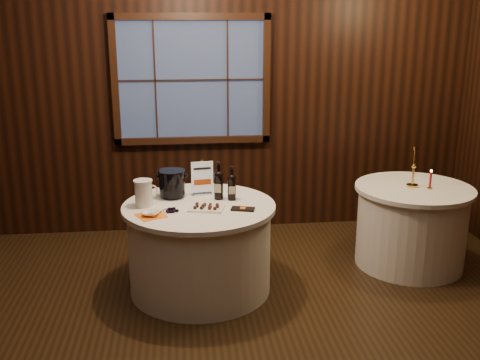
{
  "coord_description": "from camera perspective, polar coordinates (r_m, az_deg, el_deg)",
  "views": [
    {
      "loc": [
        -0.15,
        -3.45,
        2.26
      ],
      "look_at": [
        0.33,
        0.9,
        1.0
      ],
      "focal_mm": 42.0,
      "sensor_mm": 36.0,
      "label": 1
    }
  ],
  "objects": [
    {
      "name": "grape_bunch",
      "position": [
        4.52,
        -6.95,
        -3.06
      ],
      "size": [
        0.16,
        0.06,
        0.04
      ],
      "rotation": [
        0.0,
        0.0,
        0.05
      ],
      "color": "black",
      "rests_on": "main_table"
    },
    {
      "name": "brass_candlestick",
      "position": [
        5.38,
        17.2,
        0.76
      ],
      "size": [
        0.11,
        0.11,
        0.38
      ],
      "color": "gold",
      "rests_on": "side_table"
    },
    {
      "name": "chocolate_box",
      "position": [
        4.55,
        0.29,
        -2.96
      ],
      "size": [
        0.21,
        0.14,
        0.02
      ],
      "primitive_type": "cube",
      "rotation": [
        0.0,
        0.0,
        -0.26
      ],
      "color": "black",
      "rests_on": "main_table"
    },
    {
      "name": "cracker_bowl",
      "position": [
        4.46,
        -9.04,
        -3.37
      ],
      "size": [
        0.16,
        0.16,
        0.03
      ],
      "primitive_type": "imported",
      "rotation": [
        0.0,
        0.0,
        -0.17
      ],
      "color": "white",
      "rests_on": "orange_napkin"
    },
    {
      "name": "back_wall",
      "position": [
        5.97,
        -4.92,
        9.11
      ],
      "size": [
        6.0,
        0.1,
        3.0
      ],
      "color": "black",
      "rests_on": "ground"
    },
    {
      "name": "sign_stand",
      "position": [
        4.92,
        -3.87,
        -0.31
      ],
      "size": [
        0.19,
        0.12,
        0.31
      ],
      "rotation": [
        0.0,
        0.0,
        0.15
      ],
      "color": "silver",
      "rests_on": "main_table"
    },
    {
      "name": "side_table",
      "position": [
        5.53,
        16.99,
        -4.44
      ],
      "size": [
        1.08,
        1.08,
        0.77
      ],
      "color": "white",
      "rests_on": "ground"
    },
    {
      "name": "orange_napkin",
      "position": [
        4.47,
        -9.03,
        -3.59
      ],
      "size": [
        0.28,
        0.28,
        0.0
      ],
      "primitive_type": "cube",
      "rotation": [
        0.0,
        0.0,
        0.45
      ],
      "color": "orange",
      "rests_on": "main_table"
    },
    {
      "name": "red_candle",
      "position": [
        5.37,
        18.77,
        -0.12
      ],
      "size": [
        0.05,
        0.05,
        0.18
      ],
      "color": "gold",
      "rests_on": "side_table"
    },
    {
      "name": "chocolate_plate",
      "position": [
        4.56,
        -3.43,
        -2.82
      ],
      "size": [
        0.32,
        0.25,
        0.04
      ],
      "rotation": [
        0.0,
        0.0,
        -0.24
      ],
      "color": "white",
      "rests_on": "main_table"
    },
    {
      "name": "ice_bucket",
      "position": [
        4.87,
        -6.93,
        -0.32
      ],
      "size": [
        0.24,
        0.24,
        0.24
      ],
      "color": "black",
      "rests_on": "main_table"
    },
    {
      "name": "glass_pitcher",
      "position": [
        4.68,
        -9.76,
        -1.3
      ],
      "size": [
        0.2,
        0.16,
        0.22
      ],
      "rotation": [
        0.0,
        0.0,
        0.44
      ],
      "color": "silver",
      "rests_on": "main_table"
    },
    {
      "name": "ground",
      "position": [
        4.12,
        -3.39,
        -17.2
      ],
      "size": [
        6.0,
        6.0,
        0.0
      ],
      "primitive_type": "plane",
      "color": "black",
      "rests_on": "ground"
    },
    {
      "name": "port_bottle_right",
      "position": [
        4.76,
        -0.84,
        -0.55
      ],
      "size": [
        0.07,
        0.07,
        0.3
      ],
      "rotation": [
        0.0,
        0.0,
        -0.06
      ],
      "color": "black",
      "rests_on": "main_table"
    },
    {
      "name": "main_table",
      "position": [
        4.83,
        -4.1,
        -6.81
      ],
      "size": [
        1.28,
        1.28,
        0.77
      ],
      "color": "white",
      "rests_on": "ground"
    },
    {
      "name": "port_bottle_left",
      "position": [
        4.79,
        -2.19,
        -0.31
      ],
      "size": [
        0.08,
        0.09,
        0.33
      ],
      "rotation": [
        0.0,
        0.0,
        -0.28
      ],
      "color": "black",
      "rests_on": "main_table"
    }
  ]
}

